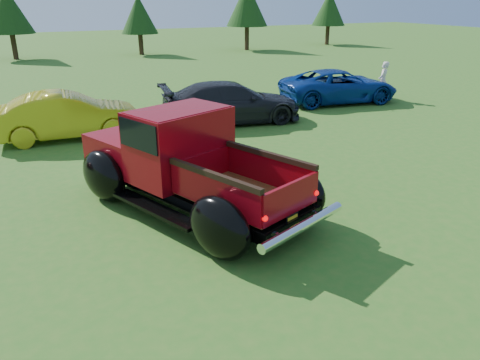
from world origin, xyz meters
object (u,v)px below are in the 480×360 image
at_px(tree_mid_right, 139,15).
at_px(tree_far_east, 329,8).
at_px(show_car_grey, 231,102).
at_px(show_car_blue, 339,86).
at_px(show_car_yellow, 68,116).
at_px(tree_east, 247,4).
at_px(spectator, 383,81).
at_px(pickup_truck, 180,160).
at_px(tree_mid_left, 8,10).

height_order(tree_mid_right, tree_far_east, tree_far_east).
distance_m(show_car_grey, show_car_blue, 5.73).
height_order(tree_far_east, show_car_yellow, tree_far_east).
relative_size(show_car_yellow, show_car_grey, 0.89).
relative_size(tree_east, show_car_grey, 1.07).
distance_m(show_car_yellow, show_car_blue, 11.17).
bearing_deg(spectator, pickup_truck, -6.05).
distance_m(show_car_yellow, spectator, 13.21).
relative_size(show_car_grey, spectator, 3.05).
bearing_deg(spectator, tree_mid_left, -94.26).
bearing_deg(show_car_grey, spectator, -75.35).
bearing_deg(show_car_blue, show_car_yellow, 102.61).
distance_m(tree_east, show_car_grey, 24.89).
bearing_deg(tree_mid_right, tree_east, -3.18).
relative_size(show_car_yellow, spectator, 2.71).
xyz_separation_m(pickup_truck, spectator, (11.63, 6.79, -0.18)).
xyz_separation_m(tree_mid_left, show_car_yellow, (0.96, -22.96, -2.64)).
bearing_deg(show_car_blue, tree_mid_right, 17.11).
xyz_separation_m(tree_mid_right, show_car_grey, (-2.50, -22.38, -2.24)).
xyz_separation_m(pickup_truck, show_car_blue, (9.57, 7.18, -0.31)).
height_order(pickup_truck, show_car_yellow, pickup_truck).
xyz_separation_m(tree_east, show_car_yellow, (-17.04, -21.46, -2.92)).
bearing_deg(tree_far_east, pickup_truck, -130.25).
xyz_separation_m(tree_mid_left, tree_east, (18.00, -1.50, 0.27)).
relative_size(tree_mid_left, pickup_truck, 0.82).
distance_m(pickup_truck, show_car_grey, 7.22).
bearing_deg(show_car_yellow, tree_east, -35.32).
distance_m(tree_far_east, show_car_grey, 30.82).
distance_m(pickup_truck, spectator, 13.47).
relative_size(tree_far_east, show_car_blue, 0.96).
xyz_separation_m(tree_east, show_car_grey, (-11.50, -21.88, -2.92)).
bearing_deg(tree_mid_left, tree_far_east, -1.06).
bearing_deg(show_car_blue, spectator, -91.98).
distance_m(tree_mid_right, show_car_grey, 22.63).
bearing_deg(show_car_blue, tree_mid_left, 37.37).
bearing_deg(show_car_yellow, pickup_truck, -163.13).
distance_m(show_car_grey, spectator, 7.71).
bearing_deg(tree_mid_right, tree_mid_left, 173.66).
relative_size(show_car_blue, spectator, 3.03).
xyz_separation_m(tree_mid_left, show_car_blue, (12.11, -22.22, -2.68)).
bearing_deg(spectator, tree_far_east, -156.46).
xyz_separation_m(tree_mid_left, tree_far_east, (27.00, -0.50, -0.14)).
bearing_deg(tree_east, tree_mid_right, 176.82).
distance_m(tree_far_east, spectator, 25.68).
height_order(tree_east, show_car_blue, tree_east).
height_order(tree_mid_right, show_car_grey, tree_mid_right).
xyz_separation_m(tree_mid_right, spectator, (5.17, -21.61, -2.14)).
xyz_separation_m(show_car_grey, show_car_blue, (5.61, 1.16, -0.03)).
xyz_separation_m(tree_mid_right, tree_east, (9.00, -0.50, 0.68)).
xyz_separation_m(tree_mid_right, show_car_yellow, (-8.04, -21.96, -2.23)).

